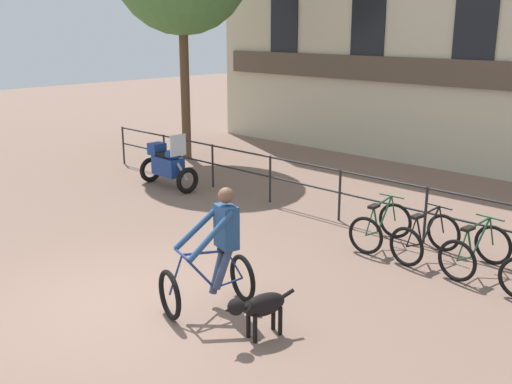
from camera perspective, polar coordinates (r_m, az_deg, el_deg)
ground_plane at (r=8.78m, az=-12.92°, el=-10.35°), size 60.00×60.00×0.00m
canal_railing at (r=11.96m, az=8.00°, el=0.54°), size 15.05×0.05×1.05m
cyclist_with_bike at (r=8.20m, az=-3.87°, el=-6.05°), size 0.98×1.31×1.70m
dog at (r=7.53m, az=0.26°, el=-10.85°), size 0.39×1.01×0.62m
parked_motorcycle at (r=14.52m, az=-8.42°, el=2.59°), size 1.64×0.68×1.35m
parked_bicycle_near_lamp at (r=10.81m, az=11.80°, el=-3.22°), size 0.72×1.15×0.86m
parked_bicycle_mid_left at (r=10.41m, az=15.83°, el=-4.23°), size 0.78×1.18×0.86m
parked_bicycle_mid_right at (r=10.07m, az=20.18°, el=-5.29°), size 0.78×1.18×0.86m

